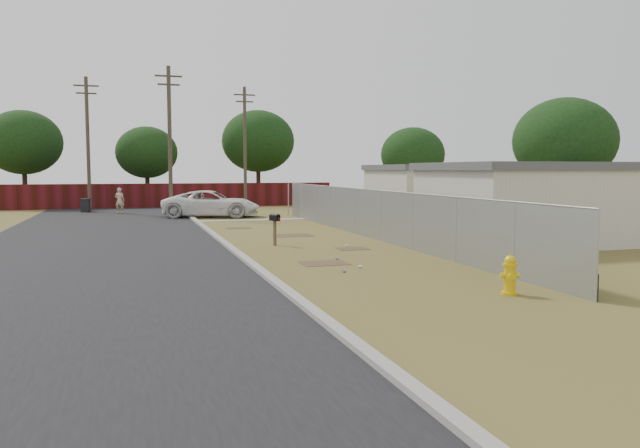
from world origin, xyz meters
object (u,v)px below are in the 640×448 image
object	(u,v)px
mailbox	(275,220)
pickup_truck	(212,204)
fire_hydrant	(510,275)
pedestrian	(120,201)
trash_bin	(85,205)

from	to	relation	value
mailbox	pickup_truck	world-z (taller)	pickup_truck
fire_hydrant	mailbox	world-z (taller)	mailbox
pickup_truck	pedestrian	world-z (taller)	pedestrian
fire_hydrant	pedestrian	bearing A→B (deg)	106.34
mailbox	pedestrian	distance (m)	20.47
mailbox	pickup_truck	xyz separation A→B (m)	(-0.51, 14.74, -0.15)
trash_bin	mailbox	bearing A→B (deg)	-69.54
pickup_truck	trash_bin	xyz separation A→B (m)	(-7.49, 6.69, -0.33)
fire_hydrant	trash_bin	world-z (taller)	fire_hydrant
mailbox	trash_bin	world-z (taller)	mailbox
mailbox	trash_bin	bearing A→B (deg)	110.46
fire_hydrant	mailbox	xyz separation A→B (m)	(-3.05, 10.53, 0.50)
pedestrian	trash_bin	bearing A→B (deg)	-18.17
mailbox	pedestrian	world-z (taller)	pedestrian
fire_hydrant	trash_bin	bearing A→B (deg)	109.07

